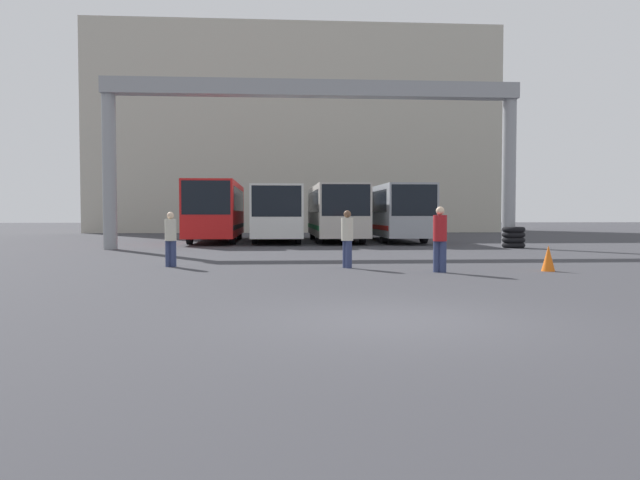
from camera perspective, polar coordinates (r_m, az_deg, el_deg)
ground_plane at (r=9.24m, az=6.95°, el=-7.34°), size 200.00×200.00×0.00m
building_backdrop at (r=57.36m, az=-2.42°, el=9.46°), size 34.34×12.00×17.18m
overhead_gantry at (r=28.27m, az=-0.56°, el=11.29°), size 18.50×0.80×7.47m
bus_slot_0 at (r=35.27m, az=-9.45°, el=2.88°), size 2.53×10.74×3.24m
bus_slot_1 at (r=35.73m, az=-4.02°, el=2.70°), size 2.61×11.95×3.01m
bus_slot_2 at (r=35.12m, az=1.43°, el=2.77°), size 2.59×10.41×3.08m
bus_slot_3 at (r=35.92m, az=6.68°, el=2.75°), size 2.47×11.06×3.08m
pedestrian_near_center at (r=17.94m, az=2.51°, el=0.24°), size 0.35×0.35×1.66m
pedestrian_near_left at (r=18.82m, az=-13.50°, el=0.20°), size 0.34×0.34×1.61m
pedestrian_mid_left at (r=16.89m, az=10.91°, el=0.23°), size 0.36×0.36×1.75m
traffic_cone at (r=18.03m, az=20.15°, el=-1.57°), size 0.36×0.36×0.71m
tire_stack at (r=29.82m, az=17.27°, el=0.23°), size 1.04×1.04×0.96m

